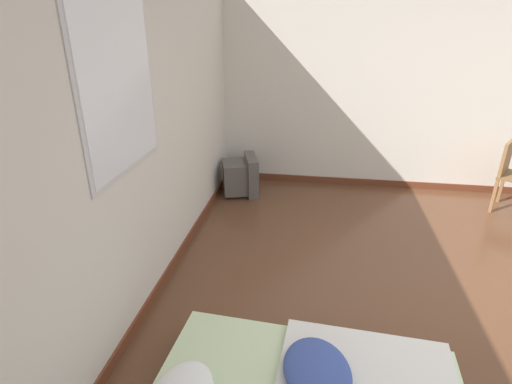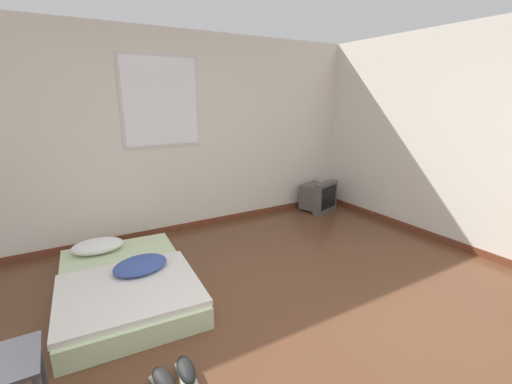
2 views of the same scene
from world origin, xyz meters
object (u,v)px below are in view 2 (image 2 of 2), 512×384
(sneaker_pair, at_px, (175,376))
(mattress_bed, at_px, (125,281))
(crt_tv, at_px, (318,196))
(side_stool, at_px, (1,377))

(sneaker_pair, bearing_deg, mattress_bed, 93.19)
(crt_tv, distance_m, side_stool, 4.51)
(crt_tv, relative_size, side_stool, 1.22)
(sneaker_pair, bearing_deg, side_stool, 172.26)
(side_stool, bearing_deg, mattress_bed, 54.83)
(side_stool, distance_m, sneaker_pair, 0.94)
(mattress_bed, bearing_deg, side_stool, -125.17)
(side_stool, xyz_separation_m, sneaker_pair, (0.88, -0.12, -0.32))
(mattress_bed, relative_size, crt_tv, 3.22)
(crt_tv, xyz_separation_m, sneaker_pair, (-3.10, -2.23, -0.19))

